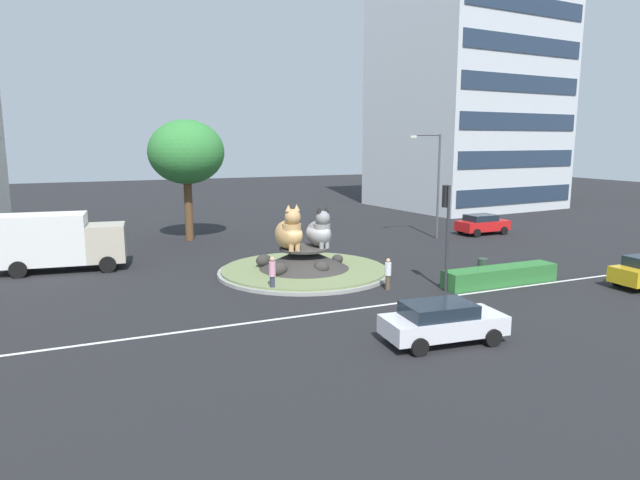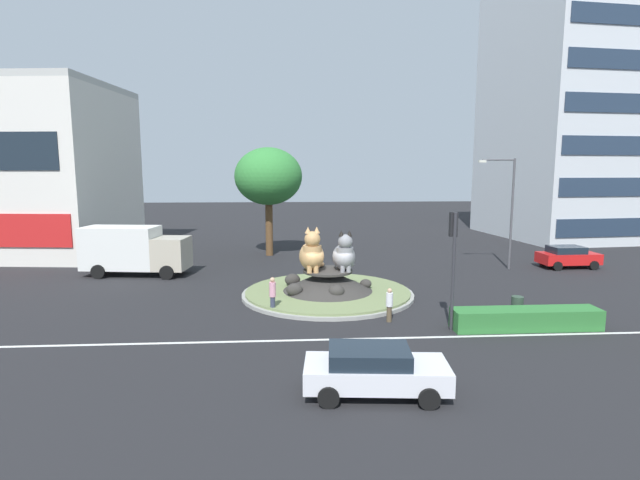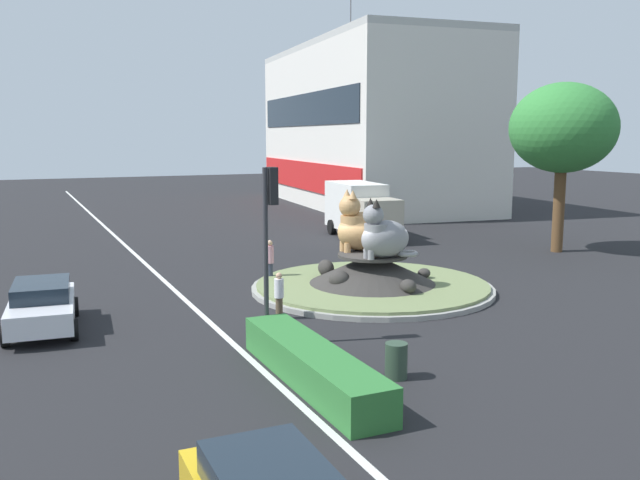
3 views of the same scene
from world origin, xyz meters
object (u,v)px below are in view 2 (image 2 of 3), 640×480
Objects in this scene: pedestrian_pink_shirt at (273,294)px; pedestrian_white_shirt at (389,304)px; sedan_on_far_lane at (568,256)px; delivery_box_truck at (134,249)px; office_tower at (588,95)px; broadleaf_tree_behind_island at (268,177)px; streetlight_arm at (508,205)px; cat_statue_grey at (344,255)px; hatchback_near_shophouse at (374,370)px; traffic_light_mast at (453,249)px; litter_bin at (517,306)px; cat_statue_calico at (312,254)px.

pedestrian_white_shirt is (5.35, -1.70, -0.12)m from pedestrian_pink_shirt.
delivery_box_truck is (-29.89, -0.49, 0.90)m from sedan_on_far_lane.
pedestrian_white_shirt is at bearing -29.60° from delivery_box_truck.
pedestrian_white_shirt is at bearing -94.63° from pedestrian_pink_shirt.
pedestrian_pink_shirt is at bearing -145.89° from office_tower.
broadleaf_tree_behind_island is 17.12m from pedestrian_pink_shirt.
streetlight_arm is at bearing -21.78° from broadleaf_tree_behind_island.
cat_statue_grey is 0.33× the size of delivery_box_truck.
broadleaf_tree_behind_island is at bearing 104.72° from hatchback_near_shophouse.
litter_bin is (3.88, 1.86, -3.11)m from traffic_light_mast.
pedestrian_pink_shirt is at bearing -156.33° from sedan_on_far_lane.
broadleaf_tree_behind_island reaches higher than hatchback_near_shophouse.
hatchback_near_shophouse is (4.17, -25.05, -5.55)m from broadleaf_tree_behind_island.
traffic_light_mast is 8.71m from pedestrian_pink_shirt.
office_tower reaches higher than hatchback_near_shophouse.
traffic_light_mast is 5.68× the size of litter_bin.
cat_statue_grey is (1.77, 0.03, -0.08)m from cat_statue_calico.
traffic_light_mast is 21.11m from delivery_box_truck.
delivery_box_truck is (-14.72, 10.94, 0.89)m from pedestrian_white_shirt.
delivery_box_truck is at bearing -33.45° from pedestrian_white_shirt.
cat_statue_grey is at bearing 34.79° from streetlight_arm.
hatchback_near_shophouse is (-1.95, -7.12, -0.04)m from pedestrian_white_shirt.
traffic_light_mast is 0.67× the size of streetlight_arm.
cat_statue_calico is 1.77m from cat_statue_grey.
sedan_on_far_lane is at bearing -44.31° from traffic_light_mast.
pedestrian_white_shirt is at bearing 79.94° from hatchback_near_shophouse.
cat_statue_calico is 1.62× the size of pedestrian_white_shirt.
pedestrian_white_shirt reaches higher than hatchback_near_shophouse.
traffic_light_mast is 5.31m from litter_bin.
pedestrian_pink_shirt is 11.72m from litter_bin.
traffic_light_mast reaches higher than pedestrian_pink_shirt.
sedan_on_far_lane is (20.51, 9.73, -0.14)m from pedestrian_pink_shirt.
cat_statue_grey is at bearing -160.01° from sedan_on_far_lane.
cat_statue_grey is 0.50× the size of hatchback_near_shophouse.
broadleaf_tree_behind_island is 22.10m from litter_bin.
pedestrian_pink_shirt is 0.39× the size of hatchback_near_shophouse.
litter_bin is at bearing 74.84° from streetlight_arm.
hatchback_near_shophouse is at bearing -134.34° from office_tower.
litter_bin is (-4.23, -10.63, -4.02)m from streetlight_arm.
pedestrian_pink_shirt is (0.77, -16.23, -5.38)m from broadleaf_tree_behind_island.
pedestrian_white_shirt is 0.34× the size of hatchback_near_shophouse.
broadleaf_tree_behind_island reaches higher than cat_statue_calico.
streetlight_arm reaches higher than sedan_on_far_lane.
pedestrian_white_shirt is 1.74× the size of litter_bin.
pedestrian_white_shirt is at bearing -138.74° from office_tower.
sedan_on_far_lane is at bearing -139.84° from pedestrian_white_shirt.
cat_statue_calico is 0.50× the size of traffic_light_mast.
streetlight_arm is 25.42m from delivery_box_truck.
traffic_light_mast is 3.27× the size of pedestrian_white_shirt.
streetlight_arm is 15.86m from pedestrian_white_shirt.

